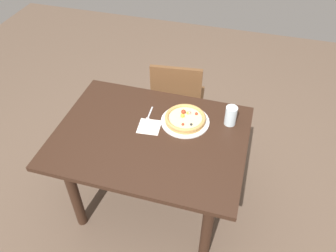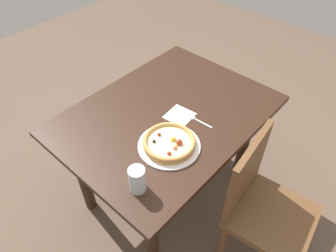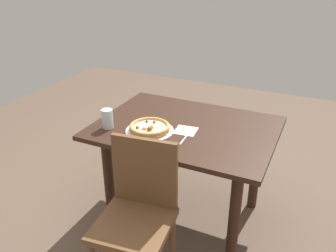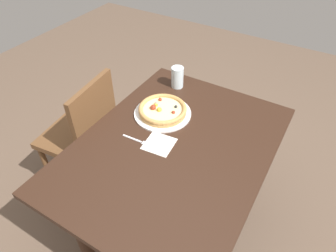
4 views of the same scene
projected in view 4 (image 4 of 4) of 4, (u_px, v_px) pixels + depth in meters
name	position (u px, v px, depth m)	size (l,w,h in m)	color
ground_plane	(173.00, 224.00, 1.96)	(6.00, 6.00, 0.00)	brown
dining_table	(174.00, 162.00, 1.55)	(1.20, 0.89, 0.73)	#331E14
chair_near	(84.00, 133.00, 1.89)	(0.44, 0.44, 0.89)	brown
plate	(163.00, 113.00, 1.65)	(0.32, 0.32, 0.01)	white
pizza	(162.00, 110.00, 1.64)	(0.27, 0.27, 0.05)	tan
fork	(139.00, 141.00, 1.49)	(0.02, 0.17, 0.00)	silver
drinking_glass	(177.00, 77.00, 1.82)	(0.08, 0.08, 0.13)	silver
napkin	(159.00, 144.00, 1.48)	(0.14, 0.14, 0.00)	white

